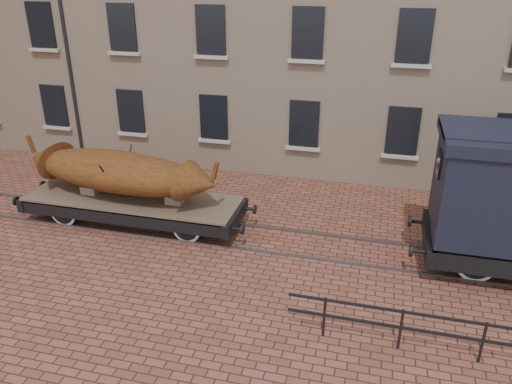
# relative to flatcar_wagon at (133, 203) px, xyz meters

# --- Properties ---
(ground) EXTENTS (90.00, 90.00, 0.00)m
(ground) POSITION_rel_flatcar_wagon_xyz_m (3.50, 0.00, -0.71)
(ground) COLOR brown
(rail_track) EXTENTS (30.00, 1.52, 0.06)m
(rail_track) POSITION_rel_flatcar_wagon_xyz_m (3.50, 0.00, -0.68)
(rail_track) COLOR #59595E
(rail_track) RESTS_ON ground
(flatcar_wagon) EXTENTS (7.59, 2.06, 1.15)m
(flatcar_wagon) POSITION_rel_flatcar_wagon_xyz_m (0.00, 0.00, 0.00)
(flatcar_wagon) COLOR brown
(flatcar_wagon) RESTS_ON ground
(iron_boat) EXTENTS (6.78, 2.48, 1.62)m
(iron_boat) POSITION_rel_flatcar_wagon_xyz_m (-0.38, 0.00, 1.01)
(iron_boat) COLOR brown
(iron_boat) RESTS_ON flatcar_wagon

